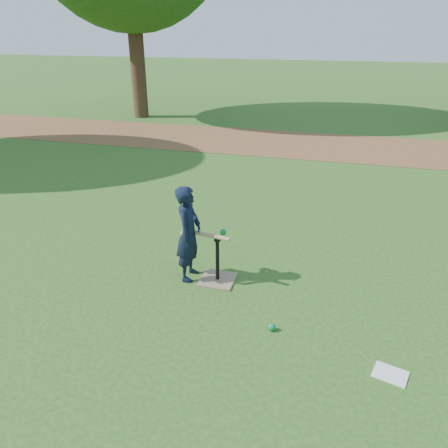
# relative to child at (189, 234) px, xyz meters

# --- Properties ---
(ground) EXTENTS (80.00, 80.00, 0.00)m
(ground) POSITION_rel_child_xyz_m (0.69, -0.22, -0.61)
(ground) COLOR #285116
(ground) RESTS_ON ground
(dirt_strip) EXTENTS (24.00, 3.00, 0.01)m
(dirt_strip) POSITION_rel_child_xyz_m (0.69, 7.28, -0.61)
(dirt_strip) COLOR brown
(dirt_strip) RESTS_ON ground
(child) EXTENTS (0.31, 0.46, 1.23)m
(child) POSITION_rel_child_xyz_m (0.00, 0.00, 0.00)
(child) COLOR black
(child) RESTS_ON ground
(wiffle_ball_ground) EXTENTS (0.08, 0.08, 0.08)m
(wiffle_ball_ground) POSITION_rel_child_xyz_m (1.19, -0.79, -0.57)
(wiffle_ball_ground) COLOR #0B8344
(wiffle_ball_ground) RESTS_ON ground
(clipboard) EXTENTS (0.35, 0.30, 0.01)m
(clipboard) POSITION_rel_child_xyz_m (2.36, -1.14, -0.61)
(clipboard) COLOR white
(clipboard) RESTS_ON ground
(batting_tee) EXTENTS (0.43, 0.43, 0.61)m
(batting_tee) POSITION_rel_child_xyz_m (0.36, 0.01, -0.50)
(batting_tee) COLOR #8A7357
(batting_tee) RESTS_ON ground
(swing_action) EXTENTS (0.63, 0.21, 0.09)m
(swing_action) POSITION_rel_child_xyz_m (0.25, 0.01, 0.02)
(swing_action) COLOR tan
(swing_action) RESTS_ON ground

